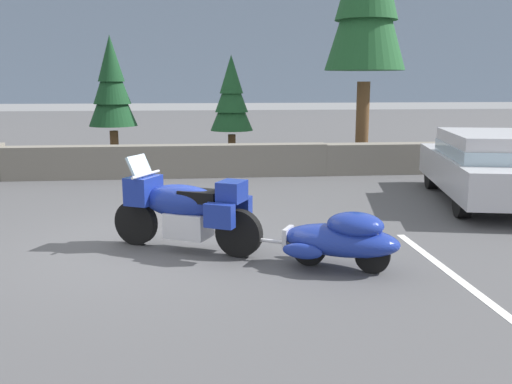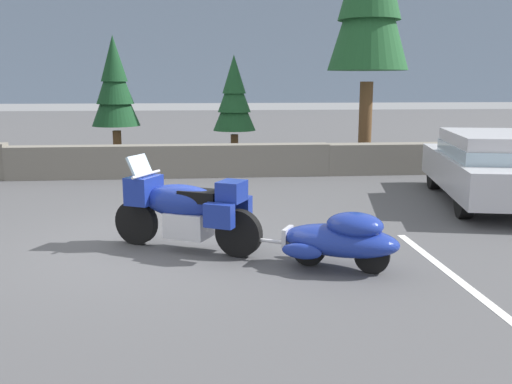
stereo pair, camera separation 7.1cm
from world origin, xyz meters
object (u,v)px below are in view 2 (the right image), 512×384
Objects in this scene: sedan_at_right_edge at (491,165)px; pine_tree_secondary at (234,97)px; touring_motorcycle at (185,208)px; car_shaped_trailer at (341,238)px; pine_tree_far_right at (115,86)px.

sedan_at_right_edge is 1.54× the size of pine_tree_secondary.
car_shaped_trailer is at bearing -27.20° from touring_motorcycle.
pine_tree_far_right is at bearing 114.55° from car_shaped_trailer.
pine_tree_secondary is 3.28m from pine_tree_far_right.
sedan_at_right_edge is at bearing -34.06° from pine_tree_far_right.
car_shaped_trailer is at bearing -65.45° from pine_tree_far_right.
touring_motorcycle is at bearing -156.05° from sedan_at_right_edge.
sedan_at_right_edge is 7.37m from pine_tree_secondary.
pine_tree_secondary reaches higher than car_shaped_trailer.
pine_tree_far_right is at bearing -177.69° from pine_tree_secondary.
sedan_at_right_edge reaches higher than touring_motorcycle.
car_shaped_trailer is 0.68× the size of pine_tree_secondary.
sedan_at_right_edge is 9.75m from pine_tree_far_right.
pine_tree_secondary reaches higher than touring_motorcycle.
touring_motorcycle is 1.00× the size of car_shaped_trailer.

